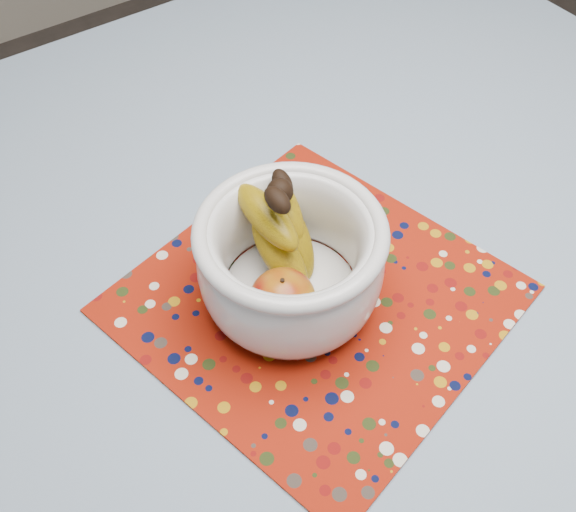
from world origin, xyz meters
The scene contains 4 objects.
table centered at (0.00, 0.00, 0.67)m, with size 1.20×1.20×0.75m.
tablecloth centered at (0.00, 0.00, 0.76)m, with size 1.32×1.32×0.01m, color slate.
placemat centered at (-0.11, -0.06, 0.76)m, with size 0.41×0.41×0.00m, color maroon.
fruit_bowl centered at (-0.14, -0.03, 0.84)m, with size 0.22×0.23×0.17m.
Camera 1 is at (-0.42, -0.43, 1.43)m, focal length 42.00 mm.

